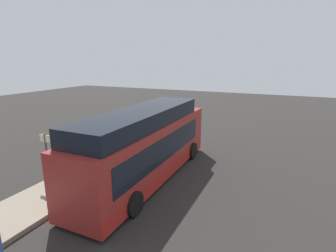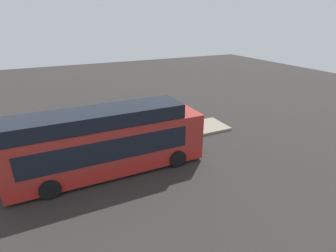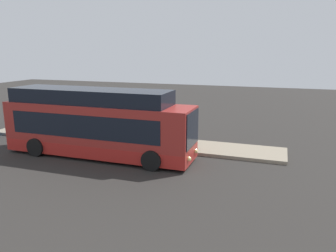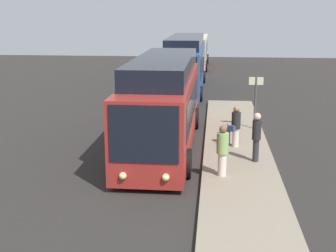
{
  "view_description": "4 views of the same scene",
  "coord_description": "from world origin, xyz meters",
  "px_view_note": "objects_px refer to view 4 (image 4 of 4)",
  "views": [
    {
      "loc": [
        -11.62,
        -6.64,
        6.19
      ],
      "look_at": [
        3.78,
        0.43,
        1.91
      ],
      "focal_mm": 28.0,
      "sensor_mm": 36.0,
      "label": 1
    },
    {
      "loc": [
        -2.89,
        -13.58,
        8.33
      ],
      "look_at": [
        3.78,
        0.43,
        1.91
      ],
      "focal_mm": 28.0,
      "sensor_mm": 36.0,
      "label": 2
    },
    {
      "loc": [
        9.39,
        -15.78,
        5.88
      ],
      "look_at": [
        3.78,
        0.43,
        1.91
      ],
      "focal_mm": 35.0,
      "sensor_mm": 36.0,
      "label": 3
    },
    {
      "loc": [
        19.04,
        1.96,
        5.73
      ],
      "look_at": [
        3.78,
        0.43,
        1.91
      ],
      "focal_mm": 50.0,
      "sensor_mm": 36.0,
      "label": 4
    }
  ],
  "objects_px": {
    "bus_second": "(185,66)",
    "suitcase": "(227,136)",
    "passenger_with_bags": "(223,149)",
    "bus_lead": "(163,107)",
    "bus_third": "(194,52)",
    "passenger_waiting": "(256,134)",
    "passenger_boarding": "(236,125)",
    "sign_post": "(255,97)"
  },
  "relations": [
    {
      "from": "passenger_boarding",
      "to": "suitcase",
      "type": "xyz_separation_m",
      "value": [
        -0.43,
        -0.33,
        -0.61
      ]
    },
    {
      "from": "passenger_waiting",
      "to": "passenger_with_bags",
      "type": "height_order",
      "value": "passenger_waiting"
    },
    {
      "from": "passenger_waiting",
      "to": "bus_lead",
      "type": "bearing_deg",
      "value": -0.37
    },
    {
      "from": "passenger_with_bags",
      "to": "passenger_waiting",
      "type": "bearing_deg",
      "value": -7.97
    },
    {
      "from": "bus_lead",
      "to": "passenger_boarding",
      "type": "height_order",
      "value": "bus_lead"
    },
    {
      "from": "bus_third",
      "to": "passenger_with_bags",
      "type": "distance_m",
      "value": 32.78
    },
    {
      "from": "bus_third",
      "to": "passenger_boarding",
      "type": "distance_m",
      "value": 29.27
    },
    {
      "from": "bus_lead",
      "to": "bus_third",
      "type": "bearing_deg",
      "value": 180.0
    },
    {
      "from": "passenger_with_bags",
      "to": "passenger_boarding",
      "type": "bearing_deg",
      "value": 19.66
    },
    {
      "from": "bus_second",
      "to": "passenger_waiting",
      "type": "bearing_deg",
      "value": 12.44
    },
    {
      "from": "bus_lead",
      "to": "passenger_with_bags",
      "type": "distance_m",
      "value": 4.74
    },
    {
      "from": "passenger_waiting",
      "to": "passenger_with_bags",
      "type": "xyz_separation_m",
      "value": [
        1.69,
        -1.27,
        -0.09
      ]
    },
    {
      "from": "bus_lead",
      "to": "bus_third",
      "type": "xyz_separation_m",
      "value": [
        -28.67,
        0.0,
        -0.17
      ]
    },
    {
      "from": "bus_second",
      "to": "passenger_boarding",
      "type": "bearing_deg",
      "value": 11.45
    },
    {
      "from": "bus_third",
      "to": "passenger_boarding",
      "type": "relative_size",
      "value": 6.05
    },
    {
      "from": "passenger_boarding",
      "to": "suitcase",
      "type": "distance_m",
      "value": 0.82
    },
    {
      "from": "suitcase",
      "to": "sign_post",
      "type": "bearing_deg",
      "value": 153.91
    },
    {
      "from": "bus_lead",
      "to": "sign_post",
      "type": "relative_size",
      "value": 4.38
    },
    {
      "from": "passenger_with_bags",
      "to": "bus_lead",
      "type": "bearing_deg",
      "value": 60.47
    },
    {
      "from": "bus_third",
      "to": "suitcase",
      "type": "height_order",
      "value": "bus_third"
    },
    {
      "from": "passenger_boarding",
      "to": "passenger_with_bags",
      "type": "xyz_separation_m",
      "value": [
        3.58,
        -0.59,
        0.03
      ]
    },
    {
      "from": "passenger_boarding",
      "to": "bus_second",
      "type": "bearing_deg",
      "value": -39.88
    },
    {
      "from": "bus_lead",
      "to": "passenger_with_bags",
      "type": "height_order",
      "value": "bus_lead"
    },
    {
      "from": "bus_third",
      "to": "passenger_waiting",
      "type": "xyz_separation_m",
      "value": [
        30.99,
        3.73,
        -0.32
      ]
    },
    {
      "from": "suitcase",
      "to": "sign_post",
      "type": "height_order",
      "value": "sign_post"
    },
    {
      "from": "passenger_with_bags",
      "to": "suitcase",
      "type": "distance_m",
      "value": 4.07
    },
    {
      "from": "bus_second",
      "to": "suitcase",
      "type": "height_order",
      "value": "bus_second"
    },
    {
      "from": "bus_lead",
      "to": "bus_second",
      "type": "relative_size",
      "value": 0.91
    },
    {
      "from": "bus_third",
      "to": "sign_post",
      "type": "bearing_deg",
      "value": 8.95
    },
    {
      "from": "passenger_boarding",
      "to": "passenger_waiting",
      "type": "xyz_separation_m",
      "value": [
        1.89,
        0.69,
        0.12
      ]
    },
    {
      "from": "passenger_waiting",
      "to": "suitcase",
      "type": "bearing_deg",
      "value": -34.93
    },
    {
      "from": "bus_lead",
      "to": "suitcase",
      "type": "xyz_separation_m",
      "value": [
        -0.0,
        2.72,
        -1.22
      ]
    },
    {
      "from": "passenger_with_bags",
      "to": "sign_post",
      "type": "xyz_separation_m",
      "value": [
        -6.79,
        1.62,
        0.59
      ]
    },
    {
      "from": "bus_lead",
      "to": "suitcase",
      "type": "distance_m",
      "value": 2.98
    },
    {
      "from": "bus_lead",
      "to": "suitcase",
      "type": "bearing_deg",
      "value": 90.01
    },
    {
      "from": "bus_lead",
      "to": "passenger_with_bags",
      "type": "xyz_separation_m",
      "value": [
        4.01,
        2.46,
        -0.58
      ]
    },
    {
      "from": "passenger_boarding",
      "to": "passenger_waiting",
      "type": "bearing_deg",
      "value": 148.63
    },
    {
      "from": "bus_lead",
      "to": "bus_third",
      "type": "height_order",
      "value": "bus_lead"
    },
    {
      "from": "bus_second",
      "to": "bus_third",
      "type": "xyz_separation_m",
      "value": [
        -14.08,
        0.0,
        -0.21
      ]
    },
    {
      "from": "bus_second",
      "to": "bus_third",
      "type": "distance_m",
      "value": 14.09
    },
    {
      "from": "passenger_waiting",
      "to": "suitcase",
      "type": "xyz_separation_m",
      "value": [
        -2.32,
        -1.01,
        -0.73
      ]
    },
    {
      "from": "passenger_waiting",
      "to": "passenger_with_bags",
      "type": "distance_m",
      "value": 2.12
    }
  ]
}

